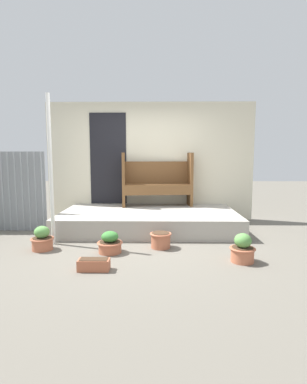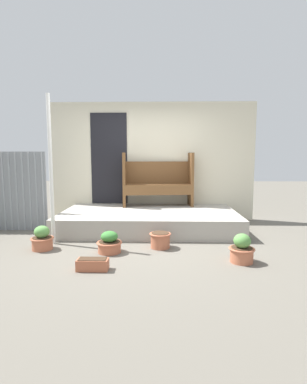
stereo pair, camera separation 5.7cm
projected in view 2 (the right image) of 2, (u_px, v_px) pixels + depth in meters
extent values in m
plane|color=#666056|center=(139.00, 242.00, 5.00)|extent=(24.00, 24.00, 0.00)
cube|color=#A8A399|center=(149.00, 220.00, 5.88)|extent=(3.38, 1.81, 0.36)
cube|color=beige|center=(151.00, 162.00, 6.67)|extent=(4.58, 0.06, 2.60)
cube|color=black|center=(109.00, 159.00, 6.65)|extent=(0.80, 0.02, 2.00)
cylinder|color=gray|center=(4.00, 191.00, 5.72)|extent=(0.04, 0.04, 1.51)
cylinder|color=gray|center=(10.00, 191.00, 5.72)|extent=(0.04, 0.04, 1.51)
cylinder|color=gray|center=(17.00, 191.00, 5.71)|extent=(0.04, 0.04, 1.51)
cylinder|color=gray|center=(23.00, 191.00, 5.71)|extent=(0.04, 0.04, 1.51)
cylinder|color=gray|center=(30.00, 191.00, 5.71)|extent=(0.04, 0.04, 1.51)
cylinder|color=gray|center=(36.00, 191.00, 5.70)|extent=(0.04, 0.04, 1.51)
cylinder|color=gray|center=(43.00, 192.00, 5.70)|extent=(0.04, 0.04, 1.51)
cylinder|color=white|center=(51.00, 171.00, 4.78)|extent=(0.06, 0.06, 2.40)
cube|color=brown|center=(124.00, 180.00, 6.35)|extent=(0.10, 0.40, 1.14)
cube|color=brown|center=(191.00, 179.00, 6.45)|extent=(0.10, 0.40, 1.14)
cube|color=brown|center=(158.00, 185.00, 6.42)|extent=(1.40, 0.53, 0.04)
cube|color=brown|center=(158.00, 191.00, 6.24)|extent=(1.37, 0.16, 0.17)
cube|color=brown|center=(157.00, 172.00, 6.56)|extent=(1.37, 0.17, 0.48)
cylinder|color=#B76647|center=(42.00, 244.00, 4.60)|extent=(0.31, 0.31, 0.19)
torus|color=#B76647|center=(42.00, 238.00, 4.59)|extent=(0.35, 0.35, 0.02)
cylinder|color=#422D1E|center=(42.00, 237.00, 4.59)|extent=(0.28, 0.28, 0.01)
ellipsoid|color=#599347|center=(42.00, 232.00, 4.58)|extent=(0.23, 0.23, 0.19)
cylinder|color=#B76647|center=(109.00, 247.00, 4.46)|extent=(0.34, 0.34, 0.16)
torus|color=#B76647|center=(109.00, 243.00, 4.45)|extent=(0.38, 0.38, 0.02)
cylinder|color=#422D1E|center=(109.00, 242.00, 4.45)|extent=(0.31, 0.31, 0.01)
ellipsoid|color=#387A33|center=(109.00, 236.00, 4.44)|extent=(0.25, 0.25, 0.16)
cylinder|color=#B76647|center=(160.00, 240.00, 4.68)|extent=(0.30, 0.30, 0.23)
torus|color=#B76647|center=(160.00, 234.00, 4.67)|extent=(0.34, 0.34, 0.02)
cylinder|color=#422D1E|center=(160.00, 233.00, 4.67)|extent=(0.28, 0.28, 0.01)
cylinder|color=#B76647|center=(242.00, 255.00, 4.05)|extent=(0.31, 0.31, 0.20)
torus|color=#B76647|center=(242.00, 249.00, 4.04)|extent=(0.35, 0.35, 0.02)
cylinder|color=#422D1E|center=(242.00, 248.00, 4.04)|extent=(0.28, 0.28, 0.01)
ellipsoid|color=#599347|center=(242.00, 241.00, 4.03)|extent=(0.23, 0.23, 0.20)
cube|color=#B26042|center=(93.00, 265.00, 3.78)|extent=(0.40, 0.17, 0.14)
cube|color=#422D1E|center=(93.00, 259.00, 3.77)|extent=(0.35, 0.15, 0.01)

